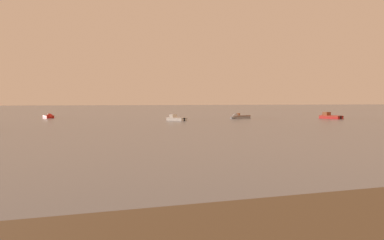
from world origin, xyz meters
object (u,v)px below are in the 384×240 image
(motorboat_moored_3, at_px, (238,117))
(motorboat_moored_5, at_px, (328,117))
(motorboat_moored_4, at_px, (174,119))
(motorboat_moored_0, at_px, (49,117))

(motorboat_moored_3, height_order, motorboat_moored_5, motorboat_moored_5)
(motorboat_moored_4, xyz_separation_m, motorboat_moored_5, (37.19, -2.68, 0.05))
(motorboat_moored_5, bearing_deg, motorboat_moored_0, 51.92)
(motorboat_moored_0, height_order, motorboat_moored_3, motorboat_moored_3)
(motorboat_moored_0, height_order, motorboat_moored_4, motorboat_moored_4)
(motorboat_moored_4, height_order, motorboat_moored_5, motorboat_moored_5)
(motorboat_moored_5, bearing_deg, motorboat_moored_3, 53.79)
(motorboat_moored_3, relative_size, motorboat_moored_4, 1.16)
(motorboat_moored_0, distance_m, motorboat_moored_5, 67.43)
(motorboat_moored_3, distance_m, motorboat_moored_4, 17.76)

